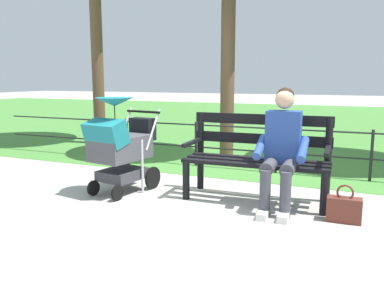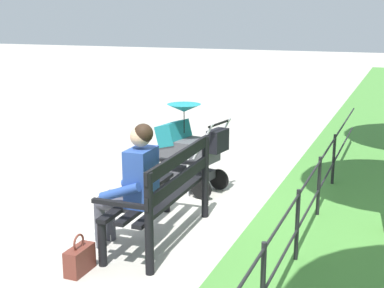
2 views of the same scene
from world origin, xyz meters
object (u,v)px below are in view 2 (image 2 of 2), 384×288
park_bench (166,191)px  person_on_bench (132,183)px  stroller (189,147)px  handbag (80,259)px

park_bench → person_on_bench: person_on_bench is taller
person_on_bench → stroller: person_on_bench is taller
person_on_bench → stroller: (1.88, 0.17, -0.08)m
person_on_bench → handbag: person_on_bench is taller
park_bench → stroller: 1.62m
person_on_bench → handbag: bearing=163.4°
handbag → stroller: bearing=-0.6°
park_bench → person_on_bench: (-0.30, 0.22, 0.15)m
park_bench → handbag: 1.11m
handbag → person_on_bench: bearing=-16.6°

